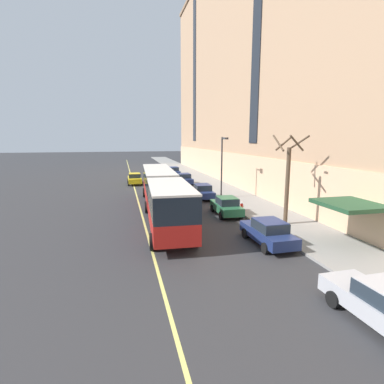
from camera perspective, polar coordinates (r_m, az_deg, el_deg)
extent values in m
plane|color=#303033|center=(18.96, -3.02, -9.45)|extent=(260.00, 260.00, 0.00)
cube|color=gray|center=(24.65, 16.52, -5.02)|extent=(4.78, 160.00, 0.15)
cube|color=#E5B68D|center=(23.07, 25.50, -1.22)|extent=(0.14, 110.00, 4.40)
cube|color=#234C2D|center=(19.58, 27.99, -2.11)|extent=(3.20, 3.40, 0.24)
cube|color=#1E232B|center=(36.66, 12.35, 29.97)|extent=(0.10, 2.00, 26.11)
cube|color=#1E232B|center=(61.83, 0.49, 21.91)|extent=(0.10, 2.00, 26.11)
cube|color=red|center=(29.33, -6.39, 0.07)|extent=(3.09, 11.13, 1.23)
cube|color=black|center=(29.12, -6.45, 2.72)|extent=(3.10, 11.13, 1.51)
cube|color=silver|center=(29.03, -6.48, 4.31)|extent=(3.11, 11.13, 0.12)
cube|color=#19232D|center=(34.63, -7.11, 3.65)|extent=(2.36, 0.19, 1.13)
cube|color=orange|center=(34.57, -7.14, 4.84)|extent=(1.80, 0.15, 0.28)
cube|color=black|center=(34.89, -7.05, 0.82)|extent=(2.52, 0.24, 0.24)
cube|color=white|center=(34.81, -8.53, 1.18)|extent=(0.28, 0.07, 0.18)
cube|color=white|center=(34.91, -5.59, 1.27)|extent=(0.28, 0.07, 0.18)
cylinder|color=#595651|center=(23.30, -5.34, -0.67)|extent=(2.48, 1.12, 2.44)
cube|color=red|center=(19.43, -4.17, -5.15)|extent=(2.91, 7.47, 1.23)
cube|color=black|center=(19.11, -4.22, -1.19)|extent=(2.93, 7.47, 1.51)
cube|color=silver|center=(18.96, -4.26, 1.22)|extent=(2.94, 7.47, 0.12)
cylinder|color=black|center=(33.20, -9.07, -0.10)|extent=(0.35, 1.01, 1.00)
cylinder|color=black|center=(33.36, -4.66, 0.05)|extent=(0.35, 1.01, 1.00)
cylinder|color=black|center=(26.18, -8.63, -2.86)|extent=(0.35, 1.01, 1.00)
cylinder|color=black|center=(26.38, -3.05, -2.66)|extent=(0.35, 1.01, 1.00)
cylinder|color=black|center=(17.63, -7.60, -9.35)|extent=(0.35, 1.01, 1.00)
cylinder|color=black|center=(17.92, 0.72, -8.93)|extent=(0.35, 1.01, 1.00)
cylinder|color=black|center=(13.27, 25.31, -18.00)|extent=(0.24, 0.65, 0.64)
cylinder|color=black|center=(14.35, 30.79, -16.28)|extent=(0.24, 0.65, 0.64)
cube|color=#23603D|center=(25.30, 6.54, -2.95)|extent=(1.87, 4.31, 0.64)
cube|color=#232D38|center=(24.98, 6.72, -1.71)|extent=(1.58, 1.97, 0.56)
cube|color=#23603D|center=(24.92, 6.73, -1.04)|extent=(1.54, 1.88, 0.04)
cylinder|color=black|center=(26.37, 3.92, -3.07)|extent=(0.24, 0.65, 0.64)
cylinder|color=black|center=(26.85, 7.39, -2.90)|extent=(0.24, 0.65, 0.64)
cylinder|color=black|center=(23.92, 5.56, -4.49)|extent=(0.24, 0.65, 0.64)
cylinder|color=black|center=(24.44, 9.34, -4.26)|extent=(0.24, 0.65, 0.64)
cube|color=navy|center=(41.73, -1.60, 2.32)|extent=(1.92, 4.31, 0.64)
cube|color=#232D38|center=(41.44, -1.53, 3.11)|extent=(1.63, 1.96, 0.56)
cube|color=navy|center=(41.41, -1.54, 3.52)|extent=(1.59, 1.88, 0.04)
cylinder|color=black|center=(42.86, -3.15, 2.09)|extent=(0.24, 0.65, 0.64)
cylinder|color=black|center=(43.25, -0.87, 2.18)|extent=(0.24, 0.65, 0.64)
cylinder|color=black|center=(40.31, -2.37, 1.58)|extent=(0.24, 0.65, 0.64)
cylinder|color=black|center=(40.72, 0.03, 1.68)|extent=(0.24, 0.65, 0.64)
cube|color=navy|center=(51.32, -3.57, 3.79)|extent=(1.75, 4.49, 0.64)
cube|color=#232D38|center=(51.04, -3.53, 4.44)|extent=(1.53, 2.02, 0.56)
cube|color=navy|center=(51.01, -3.54, 4.77)|extent=(1.49, 1.93, 0.04)
cylinder|color=black|center=(52.59, -4.72, 3.58)|extent=(0.22, 0.64, 0.64)
cylinder|color=black|center=(52.86, -2.91, 3.64)|extent=(0.22, 0.64, 0.64)
cylinder|color=black|center=(49.87, -4.26, 3.23)|extent=(0.22, 0.64, 0.64)
cylinder|color=black|center=(50.15, -2.35, 3.29)|extent=(0.22, 0.64, 0.64)
cube|color=navy|center=(32.06, 1.94, -0.09)|extent=(1.96, 4.73, 0.64)
cube|color=#232D38|center=(31.73, 2.04, 0.91)|extent=(1.64, 2.16, 0.56)
cube|color=navy|center=(31.68, 2.05, 1.44)|extent=(1.60, 2.07, 0.04)
cylinder|color=black|center=(33.33, -0.07, -0.24)|extent=(0.25, 0.65, 0.64)
cylinder|color=black|center=(33.70, 2.83, -0.14)|extent=(0.25, 0.65, 0.64)
cylinder|color=black|center=(30.55, 0.96, -1.21)|extent=(0.25, 0.65, 0.64)
cylinder|color=black|center=(30.95, 4.11, -1.09)|extent=(0.25, 0.65, 0.64)
cube|color=navy|center=(18.89, 14.21, -7.78)|extent=(1.81, 4.44, 0.64)
cube|color=#232D38|center=(18.53, 14.61, -6.21)|extent=(1.57, 2.01, 0.56)
cube|color=navy|center=(18.45, 14.65, -5.32)|extent=(1.53, 1.92, 0.04)
cylinder|color=black|center=(19.79, 10.07, -7.77)|extent=(0.23, 0.64, 0.64)
cylinder|color=black|center=(20.53, 14.49, -7.28)|extent=(0.23, 0.64, 0.64)
cylinder|color=black|center=(17.47, 13.78, -10.37)|extent=(0.23, 0.64, 0.64)
cylinder|color=black|center=(18.30, 18.61, -9.66)|extent=(0.23, 0.64, 0.64)
cube|color=yellow|center=(42.77, -10.87, 2.34)|extent=(1.79, 4.45, 0.64)
cube|color=#232D38|center=(42.48, -10.88, 3.10)|extent=(1.57, 2.00, 0.56)
cube|color=yellow|center=(42.44, -10.90, 3.50)|extent=(1.53, 1.91, 0.04)
cylinder|color=black|center=(44.16, -12.06, 2.12)|extent=(0.22, 0.64, 0.64)
cylinder|color=black|center=(44.22, -9.80, 2.21)|extent=(0.22, 0.64, 0.64)
cylinder|color=black|center=(41.43, -11.98, 1.60)|extent=(0.22, 0.64, 0.64)
cylinder|color=black|center=(41.50, -9.57, 1.70)|extent=(0.22, 0.64, 0.64)
cylinder|color=brown|center=(22.65, 17.67, 1.02)|extent=(0.30, 0.30, 5.58)
cylinder|color=brown|center=(23.05, 19.63, 8.79)|extent=(0.64, 1.82, 1.12)
cylinder|color=brown|center=(22.90, 17.10, 8.85)|extent=(1.38, 0.29, 1.05)
cylinder|color=brown|center=(22.02, 16.12, 8.98)|extent=(0.26, 1.77, 1.15)
cylinder|color=brown|center=(21.95, 19.33, 8.79)|extent=(1.36, 0.49, 1.13)
cylinder|color=#2D2D30|center=(31.69, 5.67, 4.65)|extent=(0.16, 0.16, 6.34)
cylinder|color=#2D2D30|center=(31.03, 6.10, 10.21)|extent=(0.10, 1.10, 0.10)
cube|color=#3D3D3F|center=(30.51, 6.44, 10.10)|extent=(0.36, 0.60, 0.20)
cylinder|color=red|center=(26.70, 9.42, -2.79)|extent=(0.24, 0.24, 0.55)
sphere|color=silver|center=(26.62, 9.45, -2.07)|extent=(0.20, 0.20, 0.20)
cylinder|color=silver|center=(26.63, 9.11, -2.70)|extent=(0.10, 0.09, 0.09)
cylinder|color=silver|center=(26.75, 9.75, -2.66)|extent=(0.10, 0.09, 0.09)
cube|color=#E0D66B|center=(21.59, -8.74, -7.06)|extent=(0.16, 140.00, 0.01)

